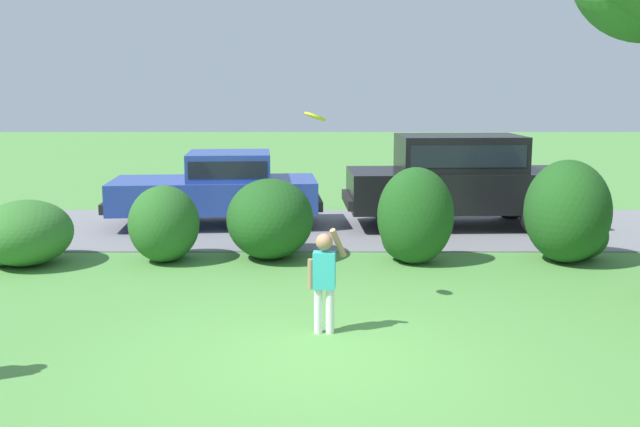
{
  "coord_description": "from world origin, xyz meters",
  "views": [
    {
      "loc": [
        -0.02,
        -7.49,
        2.9
      ],
      "look_at": [
        0.02,
        2.9,
        1.1
      ],
      "focal_mm": 41.23,
      "sensor_mm": 36.0,
      "label": 1
    }
  ],
  "objects_px": {
    "child_thrower": "(322,275)",
    "frisbee": "(313,117)",
    "parked_suv": "(456,176)",
    "parked_sedan": "(217,186)"
  },
  "relations": [
    {
      "from": "parked_sedan",
      "to": "frisbee",
      "type": "distance_m",
      "value": 6.45
    },
    {
      "from": "child_thrower",
      "to": "parked_suv",
      "type": "bearing_deg",
      "value": 67.06
    },
    {
      "from": "parked_suv",
      "to": "frisbee",
      "type": "distance_m",
      "value": 6.62
    },
    {
      "from": "parked_sedan",
      "to": "child_thrower",
      "type": "height_order",
      "value": "parked_sedan"
    },
    {
      "from": "parked_sedan",
      "to": "parked_suv",
      "type": "height_order",
      "value": "parked_suv"
    },
    {
      "from": "child_thrower",
      "to": "frisbee",
      "type": "bearing_deg",
      "value": 97.49
    },
    {
      "from": "parked_suv",
      "to": "child_thrower",
      "type": "relative_size",
      "value": 3.71
    },
    {
      "from": "parked_suv",
      "to": "child_thrower",
      "type": "xyz_separation_m",
      "value": [
        -2.81,
        -6.63,
        -0.36
      ]
    },
    {
      "from": "frisbee",
      "to": "parked_suv",
      "type": "bearing_deg",
      "value": 63.12
    },
    {
      "from": "parked_sedan",
      "to": "parked_suv",
      "type": "bearing_deg",
      "value": -1.45
    }
  ]
}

